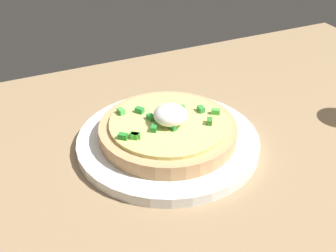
{
  "coord_description": "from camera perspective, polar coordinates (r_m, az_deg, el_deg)",
  "views": [
    {
      "loc": [
        24.72,
        43.37,
        41.27
      ],
      "look_at": [
        2.39,
        -5.81,
        5.89
      ],
      "focal_mm": 47.04,
      "sensor_mm": 36.0,
      "label": 1
    }
  ],
  "objects": [
    {
      "name": "plate",
      "position": [
        0.66,
        0.0,
        -2.01
      ],
      "size": [
        27.24,
        27.24,
        1.54
      ],
      "primitive_type": "cylinder",
      "color": "white",
      "rests_on": "dining_table"
    },
    {
      "name": "dining_table",
      "position": [
        0.64,
        4.12,
        -5.65
      ],
      "size": [
        111.35,
        75.54,
        2.35
      ],
      "primitive_type": "cube",
      "color": "#947855",
      "rests_on": "ground"
    },
    {
      "name": "pizza",
      "position": [
        0.65,
        0.01,
        -0.37
      ],
      "size": [
        20.35,
        20.35,
        5.56
      ],
      "color": "tan",
      "rests_on": "plate"
    }
  ]
}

